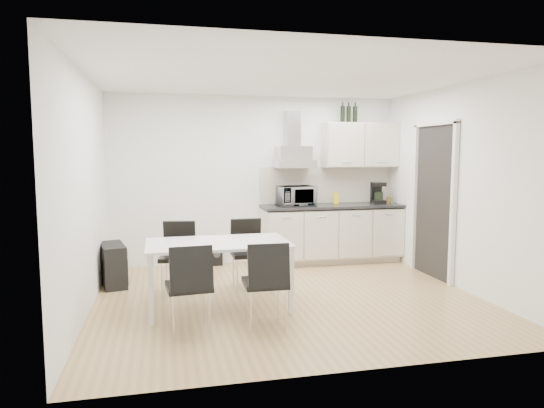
# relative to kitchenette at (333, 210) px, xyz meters

# --- Properties ---
(ground) EXTENTS (4.50, 4.50, 0.00)m
(ground) POSITION_rel_kitchenette_xyz_m (-1.19, -1.73, -0.83)
(ground) COLOR tan
(ground) RESTS_ON ground
(wall_back) EXTENTS (4.50, 0.10, 2.60)m
(wall_back) POSITION_rel_kitchenette_xyz_m (-1.19, 0.27, 0.47)
(wall_back) COLOR white
(wall_back) RESTS_ON ground
(wall_front) EXTENTS (4.50, 0.10, 2.60)m
(wall_front) POSITION_rel_kitchenette_xyz_m (-1.19, -3.73, 0.47)
(wall_front) COLOR white
(wall_front) RESTS_ON ground
(wall_left) EXTENTS (0.10, 4.00, 2.60)m
(wall_left) POSITION_rel_kitchenette_xyz_m (-3.44, -1.73, 0.47)
(wall_left) COLOR white
(wall_left) RESTS_ON ground
(wall_right) EXTENTS (0.10, 4.00, 2.60)m
(wall_right) POSITION_rel_kitchenette_xyz_m (1.06, -1.73, 0.47)
(wall_right) COLOR white
(wall_right) RESTS_ON ground
(ceiling) EXTENTS (4.50, 4.50, 0.00)m
(ceiling) POSITION_rel_kitchenette_xyz_m (-1.19, -1.73, 1.77)
(ceiling) COLOR white
(ceiling) RESTS_ON wall_back
(doorway) EXTENTS (0.08, 1.04, 2.10)m
(doorway) POSITION_rel_kitchenette_xyz_m (1.02, -1.18, 0.22)
(doorway) COLOR white
(doorway) RESTS_ON ground
(kitchenette) EXTENTS (2.22, 0.64, 2.52)m
(kitchenette) POSITION_rel_kitchenette_xyz_m (0.00, 0.00, 0.00)
(kitchenette) COLOR beige
(kitchenette) RESTS_ON ground
(dining_table) EXTENTS (1.58, 0.92, 0.75)m
(dining_table) POSITION_rel_kitchenette_xyz_m (-2.04, -1.91, -0.15)
(dining_table) COLOR white
(dining_table) RESTS_ON ground
(chair_far_left) EXTENTS (0.52, 0.57, 0.88)m
(chair_far_left) POSITION_rel_kitchenette_xyz_m (-2.46, -1.24, -0.39)
(chair_far_left) COLOR black
(chair_far_left) RESTS_ON ground
(chair_far_right) EXTENTS (0.44, 0.50, 0.88)m
(chair_far_right) POSITION_rel_kitchenette_xyz_m (-1.57, -1.21, -0.39)
(chair_far_right) COLOR black
(chair_far_right) RESTS_ON ground
(chair_near_left) EXTENTS (0.48, 0.54, 0.88)m
(chair_near_left) POSITION_rel_kitchenette_xyz_m (-2.39, -2.57, -0.39)
(chair_near_left) COLOR black
(chair_near_left) RESTS_ON ground
(chair_near_right) EXTENTS (0.45, 0.51, 0.88)m
(chair_near_right) POSITION_rel_kitchenette_xyz_m (-1.65, -2.61, -0.39)
(chair_near_right) COLOR black
(chair_near_right) RESTS_ON ground
(guitar_amp) EXTENTS (0.41, 0.70, 0.55)m
(guitar_amp) POSITION_rel_kitchenette_xyz_m (-3.28, -0.69, -0.56)
(guitar_amp) COLOR black
(guitar_amp) RESTS_ON ground
(floor_speaker) EXTENTS (0.18, 0.16, 0.28)m
(floor_speaker) POSITION_rel_kitchenette_xyz_m (-1.84, 0.17, -0.69)
(floor_speaker) COLOR black
(floor_speaker) RESTS_ON ground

